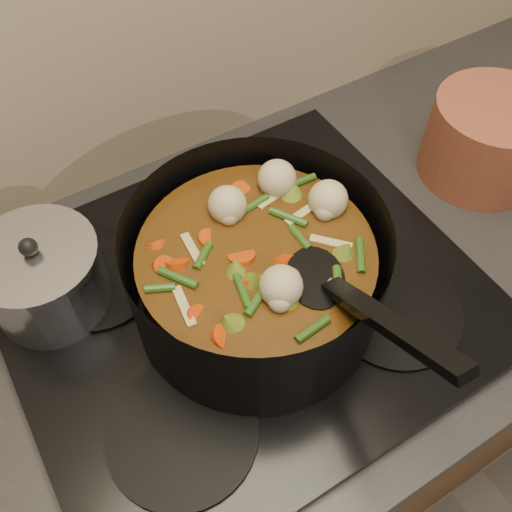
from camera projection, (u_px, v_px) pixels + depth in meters
counter at (247, 420)px, 1.16m from camera, size 2.64×0.64×0.91m
stovetop at (243, 297)px, 0.79m from camera, size 0.62×0.54×0.03m
stockpot at (256, 274)px, 0.71m from camera, size 0.38×0.46×0.23m
saucepan at (44, 278)px, 0.73m from camera, size 0.16×0.16×0.13m
terracotta_crock at (487, 139)px, 0.90m from camera, size 0.20×0.20×0.13m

